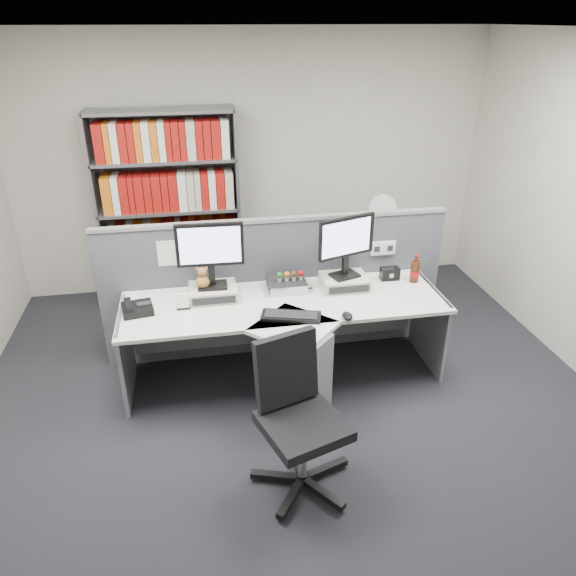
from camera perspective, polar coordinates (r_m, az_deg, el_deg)
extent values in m
plane|color=#24252A|center=(4.12, 1.67, -15.63)|extent=(5.50, 5.50, 0.00)
cube|color=beige|center=(5.94, -3.70, 12.74)|extent=(5.00, 0.04, 2.70)
cube|color=white|center=(3.05, 2.41, 25.35)|extent=(5.00, 5.50, 0.04)
cube|color=#4E5058|center=(4.78, -1.28, 0.00)|extent=(3.00, 0.05, 1.25)
cube|color=#939398|center=(4.54, -1.36, 7.20)|extent=(3.00, 0.07, 0.03)
cube|color=white|center=(4.85, 9.93, 4.18)|extent=(0.22, 0.04, 0.12)
cube|color=white|center=(4.54, -12.58, 3.74)|extent=(0.16, 0.00, 0.22)
cube|color=white|center=(4.54, -7.54, 4.15)|extent=(0.16, 0.00, 0.22)
cube|color=white|center=(4.73, 7.15, 5.14)|extent=(0.16, 0.00, 0.22)
cube|color=silver|center=(4.37, -0.40, -1.54)|extent=(2.60, 0.80, 0.03)
cube|color=silver|center=(4.03, 0.58, -4.18)|extent=(0.74, 0.74, 0.03)
cube|color=gray|center=(4.13, 0.88, -9.32)|extent=(0.57, 0.57, 0.69)
cube|color=gray|center=(4.54, -16.63, -6.68)|extent=(0.03, 0.70, 0.72)
cube|color=gray|center=(4.89, 14.58, -3.80)|extent=(0.03, 0.70, 0.72)
cube|color=gray|center=(4.85, -1.12, -3.27)|extent=(2.50, 0.02, 0.45)
cube|color=#BFB99E|center=(4.43, -7.88, -0.43)|extent=(0.38, 0.30, 0.10)
cube|color=black|center=(4.30, -7.77, -1.32)|extent=(0.34, 0.01, 0.06)
cube|color=#BFB99E|center=(4.59, 5.93, 0.68)|extent=(0.38, 0.30, 0.10)
cube|color=black|center=(4.46, 6.45, -0.15)|extent=(0.34, 0.01, 0.06)
cube|color=black|center=(4.41, -7.93, 0.27)|extent=(0.24, 0.18, 0.02)
cube|color=black|center=(4.37, -8.01, 1.39)|extent=(0.05, 0.03, 0.19)
cube|color=black|center=(4.26, -8.23, 4.53)|extent=(0.53, 0.06, 0.35)
cube|color=#BFCEFD|center=(4.24, -8.20, 4.43)|extent=(0.47, 0.02, 0.30)
cube|color=black|center=(4.56, 5.97, 1.36)|extent=(0.27, 0.23, 0.02)
cube|color=black|center=(4.53, 6.02, 2.41)|extent=(0.06, 0.05, 0.18)
cube|color=black|center=(4.43, 6.17, 5.36)|extent=(0.50, 0.20, 0.34)
cube|color=#BFCEFD|center=(4.41, 6.16, 5.27)|extent=(0.44, 0.15, 0.29)
cube|color=black|center=(4.54, -0.17, 0.40)|extent=(0.31, 0.27, 0.08)
cube|color=silver|center=(4.42, 0.14, -0.37)|extent=(0.31, 0.01, 0.08)
cylinder|color=#BFB99E|center=(4.49, -0.88, 0.90)|extent=(0.03, 0.03, 0.03)
sphere|color=#19721E|center=(4.47, -0.88, 1.39)|extent=(0.05, 0.05, 0.05)
cylinder|color=#BFB99E|center=(4.50, -0.13, 0.96)|extent=(0.03, 0.03, 0.03)
sphere|color=orange|center=(4.48, -0.13, 1.45)|extent=(0.05, 0.05, 0.05)
cylinder|color=#BFB99E|center=(4.51, 0.62, 1.02)|extent=(0.03, 0.03, 0.03)
sphere|color=#593319|center=(4.49, 0.63, 1.51)|extent=(0.05, 0.05, 0.05)
cylinder|color=#BFB99E|center=(4.52, 1.37, 1.08)|extent=(0.03, 0.03, 0.03)
sphere|color=#A5140F|center=(4.50, 1.38, 1.56)|extent=(0.05, 0.05, 0.05)
cube|color=black|center=(4.12, 0.33, -2.97)|extent=(0.48, 0.29, 0.03)
cube|color=black|center=(4.11, 0.33, -2.79)|extent=(0.42, 0.23, 0.01)
ellipsoid|color=black|center=(4.12, 6.26, -2.95)|extent=(0.08, 0.12, 0.05)
cube|color=black|center=(4.34, -15.53, -2.13)|extent=(0.26, 0.24, 0.06)
cube|color=black|center=(4.31, -16.43, -1.68)|extent=(0.08, 0.19, 0.04)
cube|color=black|center=(4.33, -14.91, -1.60)|extent=(0.11, 0.08, 0.01)
cube|color=black|center=(4.33, -10.92, -1.98)|extent=(0.10, 0.06, 0.02)
cube|color=white|center=(4.28, -10.99, -1.38)|extent=(0.09, 0.04, 0.10)
cube|color=white|center=(4.32, -10.99, -1.13)|extent=(0.09, 0.04, 0.10)
sphere|color=#9F6C35|center=(4.37, -8.94, 0.62)|extent=(0.11, 0.11, 0.11)
sphere|color=#9F6C35|center=(4.33, -9.03, 1.71)|extent=(0.07, 0.07, 0.07)
sphere|color=#9F6C35|center=(4.32, -9.51, 2.00)|extent=(0.03, 0.03, 0.03)
sphere|color=#9F6C35|center=(4.32, -8.60, 2.07)|extent=(0.03, 0.03, 0.03)
cube|color=black|center=(4.78, 10.63, 1.50)|extent=(0.16, 0.09, 0.11)
cylinder|color=#3F190A|center=(4.77, 13.18, 1.70)|extent=(0.07, 0.07, 0.19)
cylinder|color=#A5140F|center=(4.78, 13.15, 1.47)|extent=(0.08, 0.08, 0.05)
cylinder|color=#3F190A|center=(4.72, 13.33, 3.04)|extent=(0.03, 0.03, 0.05)
cylinder|color=#A5140F|center=(4.71, 13.37, 3.40)|extent=(0.03, 0.03, 0.01)
cube|color=slate|center=(5.78, -19.19, 7.32)|extent=(0.03, 0.40, 2.00)
cube|color=slate|center=(5.72, -5.34, 8.51)|extent=(0.03, 0.40, 2.00)
cube|color=slate|center=(5.89, -12.28, 8.55)|extent=(1.40, 0.02, 2.00)
cube|color=slate|center=(6.09, -11.43, -0.79)|extent=(1.38, 0.40, 0.03)
cube|color=slate|center=(5.88, -11.86, 3.54)|extent=(1.38, 0.40, 0.03)
cube|color=slate|center=(5.71, -12.33, 8.16)|extent=(1.38, 0.40, 0.03)
cube|color=slate|center=(5.57, -12.83, 13.04)|extent=(1.38, 0.40, 0.03)
cube|color=slate|center=(5.49, -13.33, 17.70)|extent=(1.38, 0.40, 0.03)
cube|color=#A5140F|center=(5.97, -11.60, 0.74)|extent=(1.24, 0.28, 0.36)
cube|color=orange|center=(5.78, -12.04, 5.20)|extent=(1.24, 0.28, 0.36)
cube|color=#BFB99E|center=(5.62, -12.53, 9.95)|extent=(1.24, 0.28, 0.36)
cube|color=white|center=(5.50, -13.05, 14.93)|extent=(1.24, 0.28, 0.36)
cube|color=slate|center=(5.84, 9.28, 1.77)|extent=(0.45, 0.60, 0.70)
cube|color=black|center=(5.51, 10.40, 2.08)|extent=(0.40, 0.02, 0.28)
cube|color=black|center=(5.65, 10.14, -0.88)|extent=(0.40, 0.02, 0.28)
cylinder|color=white|center=(5.69, 9.55, 5.10)|extent=(0.17, 0.17, 0.03)
cylinder|color=white|center=(5.66, 9.62, 6.05)|extent=(0.03, 0.03, 0.17)
cylinder|color=white|center=(5.57, 9.87, 8.20)|extent=(0.29, 0.08, 0.29)
cylinder|color=silver|center=(5.59, 9.77, 8.30)|extent=(0.29, 0.07, 0.29)
cylinder|color=silver|center=(3.63, 1.56, -17.03)|extent=(0.05, 0.05, 0.42)
cube|color=black|center=(3.48, 1.61, -14.29)|extent=(0.61, 0.61, 0.07)
cube|color=black|center=(3.45, -0.18, -8.52)|extent=(0.43, 0.24, 0.48)
cube|color=black|center=(3.85, 4.07, -18.38)|extent=(0.31, 0.15, 0.04)
cylinder|color=black|center=(3.91, 5.69, -17.88)|extent=(0.05, 0.05, 0.03)
cube|color=black|center=(3.91, 0.91, -17.44)|extent=(0.05, 0.31, 0.04)
cylinder|color=black|center=(4.01, 0.54, -16.38)|extent=(0.05, 0.05, 0.03)
cube|color=black|center=(3.80, -1.47, -19.12)|extent=(0.31, 0.14, 0.04)
cylinder|color=black|center=(3.82, -3.43, -19.09)|extent=(0.05, 0.05, 0.03)
cube|color=black|center=(3.66, 0.24, -21.30)|extent=(0.22, 0.29, 0.04)
cylinder|color=black|center=(3.60, -0.68, -22.80)|extent=(0.05, 0.05, 0.03)
cube|color=black|center=(3.70, 3.83, -20.78)|extent=(0.23, 0.28, 0.04)
cylinder|color=black|center=(3.66, 5.45, -21.90)|extent=(0.05, 0.05, 0.03)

